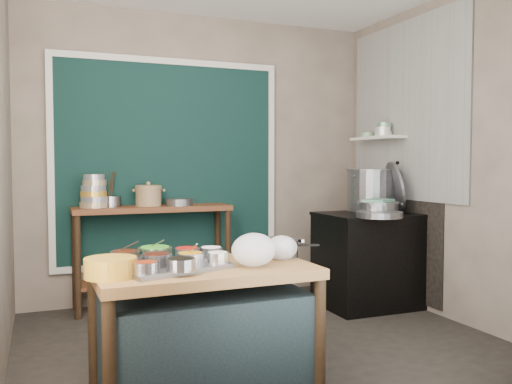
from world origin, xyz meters
name	(u,v)px	position (x,y,z in m)	size (l,w,h in m)	color
floor	(259,342)	(0.00, 0.00, -0.01)	(3.50, 3.00, 0.02)	#28241F
back_wall	(202,158)	(0.00, 1.51, 1.40)	(3.50, 0.02, 2.80)	gray
right_wall	(447,157)	(1.76, 0.00, 1.40)	(0.02, 3.00, 2.80)	gray
curtain_panel	(169,163)	(-0.35, 1.47, 1.35)	(2.10, 0.02, 1.90)	black
curtain_frame	(169,163)	(-0.35, 1.46, 1.35)	(2.22, 0.03, 2.02)	beige
tile_panel	(405,111)	(1.74, 0.55, 1.85)	(0.02, 1.70, 1.70)	#B2B2AA
soot_patch	(398,229)	(1.74, 0.65, 0.70)	(0.01, 1.30, 1.30)	black
wall_shelf	(378,138)	(1.63, 0.85, 1.60)	(0.22, 0.70, 0.03)	beige
prep_table	(204,330)	(-0.65, -0.75, 0.38)	(1.25, 0.72, 0.75)	olive
back_counter	(153,256)	(-0.55, 1.28, 0.47)	(1.45, 0.40, 0.95)	brown
stove_block	(370,261)	(1.35, 0.55, 0.42)	(0.90, 0.68, 0.85)	black
stove_top	(370,215)	(1.35, 0.55, 0.86)	(0.92, 0.69, 0.03)	black
condiment_tray	(171,266)	(-0.85, -0.75, 0.76)	(0.60, 0.43, 0.03)	gray
condiment_bowls	(164,258)	(-0.88, -0.73, 0.81)	(0.68, 0.53, 0.08)	gray
yellow_basin	(111,267)	(-1.19, -0.86, 0.80)	(0.27, 0.27, 0.10)	#C47A26
saucepan	(282,247)	(-0.11, -0.64, 0.81)	(0.22, 0.22, 0.12)	gray
plastic_bag_a	(254,250)	(-0.39, -0.87, 0.85)	(0.26, 0.22, 0.20)	white
plastic_bag_b	(282,248)	(-0.15, -0.73, 0.83)	(0.20, 0.17, 0.15)	white
bowl_stack	(94,193)	(-1.07, 1.31, 1.08)	(0.27, 0.27, 0.30)	tan
utensil_cup	(111,202)	(-0.92, 1.29, 1.00)	(0.16, 0.16, 0.10)	gray
ceramic_crock	(148,197)	(-0.59, 1.30, 1.04)	(0.26, 0.26, 0.17)	#967C51
wide_bowl	(179,202)	(-0.31, 1.24, 0.98)	(0.26, 0.26, 0.06)	gray
stock_pot	(372,190)	(1.50, 0.75, 1.09)	(0.53, 0.53, 0.41)	gray
pot_lid	(395,187)	(1.60, 0.51, 1.12)	(0.49, 0.49, 0.02)	gray
steamer	(378,208)	(1.31, 0.35, 0.94)	(0.38, 0.38, 0.12)	gray
green_cloth	(378,200)	(1.31, 0.35, 1.01)	(0.27, 0.21, 0.02)	#51916F
shallow_pan	(379,214)	(1.19, 0.17, 0.91)	(0.40, 0.40, 0.05)	gray
shelf_bowl_stack	(384,130)	(1.63, 0.75, 1.68)	(0.16, 0.16, 0.13)	silver
shelf_bowl_green	(367,135)	(1.63, 1.04, 1.64)	(0.14, 0.14, 0.05)	gray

